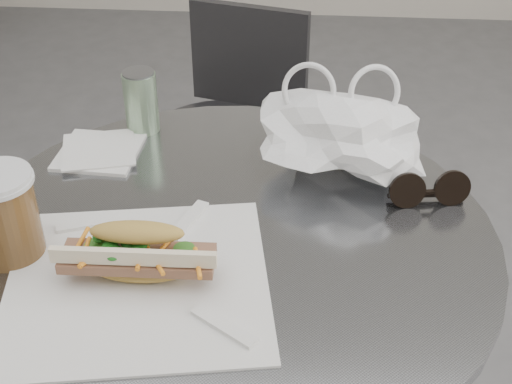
# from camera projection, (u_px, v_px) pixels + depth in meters

# --- Properties ---
(cafe_table) EXTENTS (0.76, 0.76, 0.74)m
(cafe_table) POSITION_uv_depth(u_px,v_px,m) (230.00, 367.00, 1.15)
(cafe_table) COLOR slate
(cafe_table) RESTS_ON ground
(chair_far) EXTENTS (0.39, 0.43, 0.74)m
(chair_far) POSITION_uv_depth(u_px,v_px,m) (231.00, 176.00, 1.85)
(chair_far) COLOR #323234
(chair_far) RESTS_ON ground
(sandwich_paper) EXTENTS (0.38, 0.36, 0.00)m
(sandwich_paper) POSITION_uv_depth(u_px,v_px,m) (138.00, 282.00, 0.91)
(sandwich_paper) COLOR white
(sandwich_paper) RESTS_ON cafe_table
(banh_mi) EXTENTS (0.24, 0.10, 0.08)m
(banh_mi) POSITION_uv_depth(u_px,v_px,m) (138.00, 253.00, 0.89)
(banh_mi) COLOR gold
(banh_mi) RESTS_ON sandwich_paper
(iced_coffee) EXTENTS (0.09, 0.09, 0.27)m
(iced_coffee) POSITION_uv_depth(u_px,v_px,m) (5.00, 214.00, 0.92)
(iced_coffee) COLOR brown
(iced_coffee) RESTS_ON cafe_table
(sunglasses) EXTENTS (0.12, 0.05, 0.05)m
(sunglasses) POSITION_uv_depth(u_px,v_px,m) (429.00, 191.00, 1.04)
(sunglasses) COLOR black
(sunglasses) RESTS_ON cafe_table
(plastic_bag) EXTENTS (0.25, 0.20, 0.12)m
(plastic_bag) POSITION_uv_depth(u_px,v_px,m) (339.00, 136.00, 1.10)
(plastic_bag) COLOR white
(plastic_bag) RESTS_ON cafe_table
(napkin_stack) EXTENTS (0.14, 0.14, 0.01)m
(napkin_stack) POSITION_uv_depth(u_px,v_px,m) (99.00, 151.00, 1.16)
(napkin_stack) COLOR white
(napkin_stack) RESTS_ON cafe_table
(drink_can) EXTENTS (0.06, 0.06, 0.11)m
(drink_can) POSITION_uv_depth(u_px,v_px,m) (141.00, 101.00, 1.20)
(drink_can) COLOR #639D5C
(drink_can) RESTS_ON cafe_table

